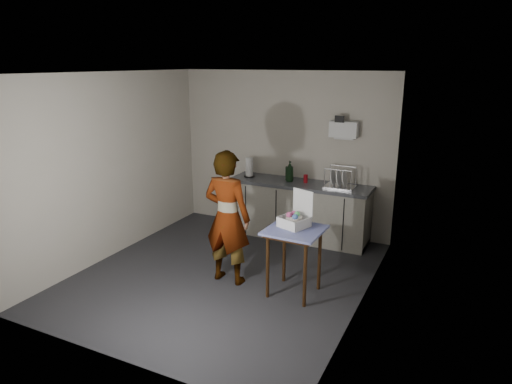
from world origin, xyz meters
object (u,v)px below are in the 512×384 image
at_px(soap_bottle, 290,171).
at_px(soda_can, 306,179).
at_px(side_table, 295,237).
at_px(bakery_box, 295,219).
at_px(kitchen_counter, 299,212).
at_px(standing_man, 227,217).
at_px(dish_rack, 339,183).
at_px(paper_towel, 249,168).
at_px(dark_bottle, 287,173).

height_order(soap_bottle, soda_can, soap_bottle).
height_order(side_table, soda_can, soda_can).
bearing_deg(bakery_box, kitchen_counter, 128.72).
distance_m(standing_man, dish_rack, 2.02).
distance_m(paper_towel, bakery_box, 2.20).
height_order(side_table, standing_man, standing_man).
bearing_deg(soap_bottle, paper_towel, -179.55).
bearing_deg(dark_bottle, paper_towel, -174.93).
height_order(standing_man, soap_bottle, standing_man).
bearing_deg(paper_towel, bakery_box, -48.95).
bearing_deg(soda_can, standing_man, -101.13).
relative_size(kitchen_counter, side_table, 2.69).
distance_m(side_table, standing_man, 0.89).
height_order(dish_rack, bakery_box, bakery_box).
distance_m(soda_can, dish_rack, 0.55).
height_order(soap_bottle, dark_bottle, soap_bottle).
relative_size(kitchen_counter, bakery_box, 5.27).
distance_m(dish_rack, bakery_box, 1.66).
bearing_deg(bakery_box, standing_man, -150.96).
xyz_separation_m(kitchen_counter, standing_man, (-0.28, -1.81, 0.43)).
bearing_deg(paper_towel, soap_bottle, 0.45).
distance_m(side_table, soap_bottle, 1.95).
height_order(kitchen_counter, soda_can, soda_can).
xyz_separation_m(kitchen_counter, dish_rack, (0.64, -0.01, 0.55)).
bearing_deg(dark_bottle, soda_can, -2.41).
bearing_deg(dish_rack, dark_bottle, 176.44).
bearing_deg(dark_bottle, dish_rack, -3.56).
height_order(dark_bottle, bakery_box, bakery_box).
bearing_deg(dish_rack, paper_towel, -179.86).
relative_size(standing_man, soda_can, 13.61).
distance_m(kitchen_counter, soda_can, 0.55).
relative_size(soda_can, bakery_box, 0.30).
bearing_deg(kitchen_counter, paper_towel, -179.42).
distance_m(dark_bottle, paper_towel, 0.65).
bearing_deg(soap_bottle, standing_man, -93.51).
xyz_separation_m(soap_bottle, bakery_box, (0.74, -1.66, -0.15)).
bearing_deg(kitchen_counter, side_table, -70.98).
distance_m(kitchen_counter, paper_towel, 1.08).
relative_size(soap_bottle, dish_rack, 0.74).
height_order(dark_bottle, paper_towel, paper_towel).
bearing_deg(dish_rack, soda_can, 175.80).
height_order(kitchen_counter, standing_man, standing_man).
height_order(standing_man, soda_can, standing_man).
relative_size(dark_bottle, paper_towel, 0.71).
bearing_deg(side_table, dark_bottle, 116.55).
xyz_separation_m(standing_man, dark_bottle, (0.05, 1.85, 0.16)).
bearing_deg(dish_rack, standing_man, -116.92).
bearing_deg(paper_towel, soda_can, 2.65).
bearing_deg(dark_bottle, soap_bottle, -41.31).
xyz_separation_m(side_table, bakery_box, (-0.04, 0.09, 0.20)).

